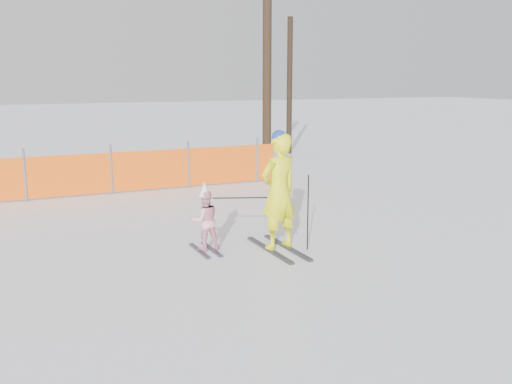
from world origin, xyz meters
The scene contains 5 objects.
ground centered at (0.00, 0.00, 0.00)m, with size 120.00×120.00×0.00m, color white.
adult centered at (0.34, 0.35, 1.02)m, with size 0.79×1.61×2.03m.
child centered at (-0.80, 0.80, 0.54)m, with size 0.51×0.89×1.18m.
ski_poles centered at (0.35, 0.33, 0.76)m, with size 1.49×0.63×1.29m.
tree_trunks centered at (5.55, 10.96, 3.05)m, with size 1.48×0.81×6.43m.
Camera 1 is at (-3.92, -7.91, 2.86)m, focal length 40.00 mm.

